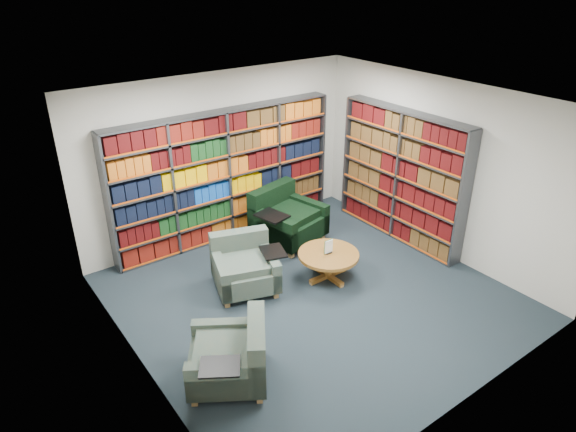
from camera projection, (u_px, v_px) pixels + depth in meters
room_shell at (315, 209)px, 6.74m from camera, size 5.02×5.02×2.82m
bookshelf_back at (226, 176)px, 8.57m from camera, size 4.00×0.28×2.20m
bookshelf_right at (401, 176)px, 8.55m from camera, size 0.28×2.50×2.20m
chair_teal_left at (244, 267)px, 7.48m from camera, size 1.14×1.08×0.78m
chair_green_right at (284, 219)px, 8.76m from camera, size 1.28×1.19×0.90m
chair_teal_front at (235, 358)px, 5.77m from camera, size 1.19×1.19×0.78m
coffee_table at (328, 258)px, 7.65m from camera, size 0.91×0.91×0.64m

